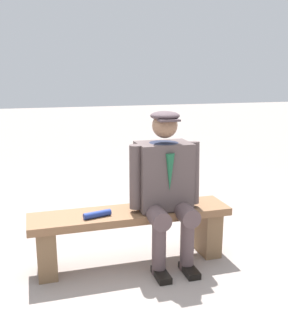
{
  "coord_description": "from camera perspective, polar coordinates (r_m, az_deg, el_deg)",
  "views": [
    {
      "loc": [
        0.74,
        2.88,
        1.55
      ],
      "look_at": [
        -0.11,
        0.0,
        0.81
      ],
      "focal_mm": 41.55,
      "sensor_mm": 36.0,
      "label": 1
    }
  ],
  "objects": [
    {
      "name": "ground_plane",
      "position": [
        3.36,
        -1.85,
        -13.6
      ],
      "size": [
        30.0,
        30.0,
        0.0
      ],
      "primitive_type": "plane",
      "color": "gray"
    },
    {
      "name": "bench",
      "position": [
        3.22,
        -1.89,
        -8.67
      ],
      "size": [
        1.64,
        0.36,
        0.46
      ],
      "color": "brown",
      "rests_on": "ground"
    },
    {
      "name": "seated_man",
      "position": [
        3.13,
        3.17,
        -2.18
      ],
      "size": [
        0.6,
        0.58,
        1.25
      ],
      "color": "#514443",
      "rests_on": "ground"
    },
    {
      "name": "rolled_magazine",
      "position": [
        3.05,
        -6.87,
        -6.75
      ],
      "size": [
        0.23,
        0.1,
        0.05
      ],
      "primitive_type": "cylinder",
      "rotation": [
        0.0,
        1.57,
        0.23
      ],
      "color": "navy",
      "rests_on": "bench"
    }
  ]
}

